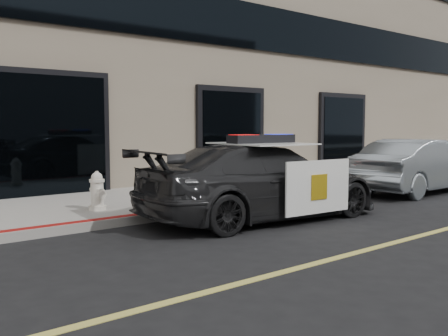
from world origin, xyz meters
TOP-DOWN VIEW (x-y plane):
  - ground at (0.00, 0.00)m, footprint 120.00×120.00m
  - sidewalk_n at (0.00, 5.25)m, footprint 60.00×3.50m
  - police_car at (1.52, 2.52)m, footprint 2.63×4.93m
  - silver_sedan at (6.92, 2.58)m, footprint 1.51×4.07m
  - fire_hydrant at (-0.71, 4.46)m, footprint 0.32×0.44m

SIDE VIEW (x-z plane):
  - ground at x=0.00m, z-range 0.00..0.00m
  - sidewalk_n at x=0.00m, z-range 0.00..0.15m
  - fire_hydrant at x=-0.71m, z-range 0.13..0.83m
  - silver_sedan at x=6.92m, z-range 0.00..1.33m
  - police_car at x=1.52m, z-range -0.08..1.43m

